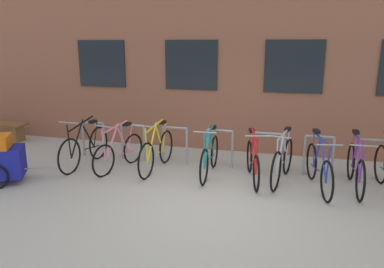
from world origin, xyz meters
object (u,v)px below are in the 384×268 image
Objects in this scene: bicycle_purple at (356,168)px; bicycle_black at (85,147)px; bicycle_red at (253,162)px; bicycle_silver at (282,161)px; bicycle_pink at (119,152)px; bicycle_teal at (210,156)px; bicycle_blue at (319,168)px; bicycle_yellow at (157,151)px.

bicycle_purple is 5.46m from bicycle_black.
bicycle_red is 3.61m from bicycle_black.
bicycle_black is at bearing -177.80° from bicycle_silver.
bicycle_red is 2.79m from bicycle_pink.
bicycle_red reaches higher than bicycle_teal.
bicycle_red is at bearing -5.29° from bicycle_teal.
bicycle_teal is 0.87m from bicycle_red.
bicycle_red reaches higher than bicycle_silver.
bicycle_black is (-2.74, -0.14, 0.02)m from bicycle_teal.
bicycle_purple is at bearing 1.43° from bicycle_black.
bicycle_red is at bearing 1.54° from bicycle_pink.
bicycle_purple is at bearing -1.02° from bicycle_silver.
bicycle_pink is at bearing -0.91° from bicycle_black.
bicycle_pink is 4.00m from bicycle_blue.
bicycle_yellow is at bearing -179.85° from bicycle_silver.
bicycle_teal is at bearing 174.80° from bicycle_blue.
bicycle_yellow is 1.09× the size of bicycle_red.
bicycle_silver is 3.35m from bicycle_pink.
bicycle_black is (-4.16, -0.16, 0.00)m from bicycle_silver.
bicycle_yellow is 3.22m from bicycle_blue.
bicycle_red is at bearing -2.58° from bicycle_yellow.
bicycle_teal is at bearing -0.50° from bicycle_yellow.
bicycle_red is 0.90× the size of bicycle_black.
bicycle_teal is 1.06× the size of bicycle_red.
bicycle_blue reaches higher than bicycle_purple.
bicycle_yellow reaches higher than bicycle_pink.
bicycle_purple is at bearing 2.30° from bicycle_red.
bicycle_purple is 0.96× the size of bicycle_black.
bicycle_blue is (-0.65, -0.18, 0.00)m from bicycle_purple.
bicycle_teal is at bearing 2.99° from bicycle_black.
bicycle_yellow is 1.02× the size of bicycle_blue.
bicycle_black reaches higher than bicycle_silver.
bicycle_teal is 2.72m from bicycle_purple.
bicycle_black is at bearing -178.57° from bicycle_purple.
bicycle_yellow reaches higher than bicycle_teal.
bicycle_pink is at bearing -168.08° from bicycle_yellow.
bicycle_pink is at bearing -178.46° from bicycle_red.
bicycle_yellow is at bearing 177.42° from bicycle_red.
bicycle_teal is 1.08× the size of bicycle_pink.
bicycle_silver is at bearing 0.15° from bicycle_yellow.
bicycle_yellow is 1.03× the size of bicycle_teal.
bicycle_yellow is 0.80m from bicycle_pink.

